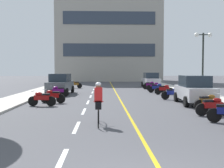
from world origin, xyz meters
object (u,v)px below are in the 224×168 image
object	(u,v)px
parked_car_near	(194,90)
motorcycle_6	(53,96)
motorcycle_8	(58,91)
street_lamp_mid	(203,49)
motorcycle_3	(213,106)
cyclist_rider	(98,103)
motorcycle_9	(164,89)
parked_car_far	(151,80)
motorcycle_10	(157,88)
motorcycle_5	(42,98)
motorcycle_13	(75,84)
motorcycle_11	(154,86)
parked_car_mid	(60,84)
motorcycle_4	(208,102)
motorcycle_12	(150,85)
motorcycle_7	(173,93)

from	to	relation	value
parked_car_near	motorcycle_6	distance (m)	9.14
motorcycle_8	street_lamp_mid	bearing A→B (deg)	1.53
motorcycle_3	motorcycle_6	world-z (taller)	same
cyclist_rider	motorcycle_9	bearing A→B (deg)	66.87
parked_car_far	motorcycle_10	bearing A→B (deg)	-95.83
parked_car_far	motorcycle_6	xyz separation A→B (m)	(-9.26, -15.95, -0.44)
parked_car_near	motorcycle_3	world-z (taller)	parked_car_near
motorcycle_6	motorcycle_5	bearing A→B (deg)	-103.71
motorcycle_6	street_lamp_mid	bearing A→B (deg)	20.88
cyclist_rider	motorcycle_6	bearing A→B (deg)	113.54
motorcycle_13	motorcycle_11	bearing A→B (deg)	-24.41
parked_car_far	motorcycle_13	bearing A→B (deg)	-169.79
motorcycle_3	motorcycle_13	distance (m)	21.27
cyclist_rider	street_lamp_mid	bearing A→B (deg)	53.95
street_lamp_mid	motorcycle_3	size ratio (longest dim) A/B	3.00
parked_car_mid	motorcycle_5	distance (m)	8.27
parked_car_near	motorcycle_3	xyz separation A→B (m)	(-0.57, -4.39, -0.44)
parked_car_near	motorcycle_4	size ratio (longest dim) A/B	2.56
motorcycle_3	motorcycle_9	world-z (taller)	same
motorcycle_9	motorcycle_10	bearing A→B (deg)	97.93
motorcycle_6	motorcycle_13	bearing A→B (deg)	90.06
motorcycle_6	motorcycle_8	xyz separation A→B (m)	(-0.31, 4.08, 0.00)
parked_car_mid	motorcycle_8	distance (m)	2.72
motorcycle_3	motorcycle_8	distance (m)	12.81
motorcycle_9	motorcycle_11	distance (m)	4.46
parked_car_mid	cyclist_rider	size ratio (longest dim) A/B	2.43
parked_car_mid	motorcycle_8	bearing A→B (deg)	-85.34
motorcycle_4	motorcycle_8	world-z (taller)	same
parked_car_near	motorcycle_11	bearing A→B (deg)	92.30
street_lamp_mid	motorcycle_12	world-z (taller)	street_lamp_mid
parked_car_near	motorcycle_5	distance (m)	9.49
motorcycle_5	cyclist_rider	xyz separation A→B (m)	(3.48, -5.65, 0.41)
motorcycle_10	motorcycle_5	bearing A→B (deg)	-133.42
parked_car_near	cyclist_rider	world-z (taller)	parked_car_near
motorcycle_5	motorcycle_6	bearing A→B (deg)	76.29
parked_car_mid	motorcycle_10	size ratio (longest dim) A/B	2.59
motorcycle_8	motorcycle_11	distance (m)	10.93
motorcycle_4	motorcycle_12	xyz separation A→B (m)	(-0.37, 16.02, 0.00)
street_lamp_mid	motorcycle_13	bearing A→B (deg)	139.40
motorcycle_6	motorcycle_13	distance (m)	14.28
motorcycle_5	motorcycle_13	world-z (taller)	same
motorcycle_3	motorcycle_9	distance (m)	11.10
parked_car_far	motorcycle_7	bearing A→B (deg)	-93.41
motorcycle_6	motorcycle_13	xyz separation A→B (m)	(-0.01, 14.28, 0.00)
parked_car_mid	motorcycle_8	size ratio (longest dim) A/B	2.55
motorcycle_6	motorcycle_7	world-z (taller)	same
parked_car_far	motorcycle_6	size ratio (longest dim) A/B	2.50
street_lamp_mid	motorcycle_5	bearing A→B (deg)	-153.62
parked_car_near	parked_car_far	distance (m)	16.77
motorcycle_7	motorcycle_8	xyz separation A→B (m)	(-8.73, 2.22, 0.00)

